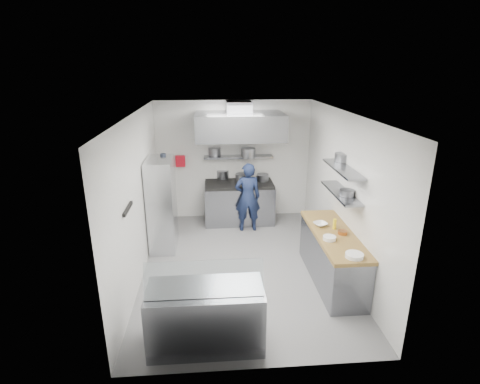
{
  "coord_description": "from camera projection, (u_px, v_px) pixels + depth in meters",
  "views": [
    {
      "loc": [
        -0.54,
        -6.13,
        3.56
      ],
      "look_at": [
        0.0,
        0.6,
        1.25
      ],
      "focal_mm": 28.0,
      "sensor_mm": 36.0,
      "label": 1
    }
  ],
  "objects": [
    {
      "name": "display_case",
      "position": [
        206.0,
        317.0,
        4.9
      ],
      "size": [
        1.5,
        0.7,
        0.85
      ],
      "primitive_type": "cube",
      "color": "gray",
      "rests_on": "floor"
    },
    {
      "name": "floor",
      "position": [
        243.0,
        266.0,
        6.98
      ],
      "size": [
        5.0,
        5.0,
        0.0
      ],
      "primitive_type": "plane",
      "color": "slate",
      "rests_on": "ground"
    },
    {
      "name": "wall_right",
      "position": [
        343.0,
        192.0,
        6.66
      ],
      "size": [
        2.8,
        5.0,
        0.02
      ],
      "primitive_type": "cube",
      "rotation": [
        1.57,
        0.0,
        -1.57
      ],
      "color": "white",
      "rests_on": "floor"
    },
    {
      "name": "stock_pot_left",
      "position": [
        223.0,
        174.0,
        8.97
      ],
      "size": [
        0.28,
        0.28,
        0.2
      ],
      "primitive_type": "cylinder",
      "color": "slate",
      "rests_on": "cooktop"
    },
    {
      "name": "stock_pot_right",
      "position": [
        262.0,
        177.0,
        8.79
      ],
      "size": [
        0.29,
        0.29,
        0.16
      ],
      "primitive_type": "cylinder",
      "color": "slate",
      "rests_on": "cooktop"
    },
    {
      "name": "chef",
      "position": [
        248.0,
        197.0,
        8.25
      ],
      "size": [
        0.58,
        0.39,
        1.56
      ],
      "primitive_type": "imported",
      "rotation": [
        0.0,
        0.0,
        3.18
      ],
      "color": "#141E3E",
      "rests_on": "floor"
    },
    {
      "name": "rack_jar",
      "position": [
        163.0,
        158.0,
        7.41
      ],
      "size": [
        0.12,
        0.12,
        0.18
      ],
      "primitive_type": "cylinder",
      "color": "black",
      "rests_on": "wire_rack"
    },
    {
      "name": "stock_pot_mid",
      "position": [
        243.0,
        179.0,
        8.54
      ],
      "size": [
        0.34,
        0.34,
        0.24
      ],
      "primitive_type": "cylinder",
      "color": "slate",
      "rests_on": "cooktop"
    },
    {
      "name": "prep_counter_top",
      "position": [
        334.0,
        234.0,
        6.24
      ],
      "size": [
        0.65,
        2.04,
        0.06
      ],
      "primitive_type": "cube",
      "color": "olive",
      "rests_on": "prep_counter_base"
    },
    {
      "name": "squeeze_bottle",
      "position": [
        335.0,
        224.0,
        6.35
      ],
      "size": [
        0.06,
        0.06,
        0.18
      ],
      "primitive_type": "cylinder",
      "color": "yellow",
      "rests_on": "prep_counter_top"
    },
    {
      "name": "shelf_pot_c",
      "position": [
        347.0,
        193.0,
        6.12
      ],
      "size": [
        0.24,
        0.24,
        0.1
      ],
      "primitive_type": "cylinder",
      "color": "slate",
      "rests_on": "wall_shelf_lower"
    },
    {
      "name": "over_range_shelf",
      "position": [
        238.0,
        157.0,
        8.7
      ],
      "size": [
        1.6,
        0.3,
        0.04
      ],
      "primitive_type": "cube",
      "color": "gray",
      "rests_on": "wall_back"
    },
    {
      "name": "extractor_hood",
      "position": [
        240.0,
        126.0,
        8.06
      ],
      "size": [
        1.9,
        1.15,
        0.55
      ],
      "primitive_type": "cube",
      "color": "gray",
      "rests_on": "wall_back"
    },
    {
      "name": "wire_rack",
      "position": [
        162.0,
        204.0,
        7.42
      ],
      "size": [
        0.5,
        0.9,
        1.85
      ],
      "primitive_type": "cube",
      "color": "silver",
      "rests_on": "floor"
    },
    {
      "name": "wall_left",
      "position": [
        138.0,
        198.0,
        6.39
      ],
      "size": [
        2.8,
        5.0,
        0.02
      ],
      "primitive_type": "cube",
      "rotation": [
        1.57,
        0.0,
        1.57
      ],
      "color": "white",
      "rests_on": "floor"
    },
    {
      "name": "gas_range",
      "position": [
        239.0,
        203.0,
        8.82
      ],
      "size": [
        1.6,
        0.8,
        0.9
      ],
      "primitive_type": "cube",
      "color": "gray",
      "rests_on": "floor"
    },
    {
      "name": "shelf_pot_b",
      "position": [
        248.0,
        153.0,
        8.51
      ],
      "size": [
        0.33,
        0.33,
        0.22
      ],
      "primitive_type": "cylinder",
      "color": "slate",
      "rests_on": "over_range_shelf"
    },
    {
      "name": "rack_bin_a",
      "position": [
        163.0,
        210.0,
        7.49
      ],
      "size": [
        0.15,
        0.19,
        0.17
      ],
      "primitive_type": "cube",
      "color": "white",
      "rests_on": "wire_rack"
    },
    {
      "name": "shelf_pot_a",
      "position": [
        215.0,
        151.0,
        8.75
      ],
      "size": [
        0.29,
        0.29,
        0.18
      ],
      "primitive_type": "cylinder",
      "color": "slate",
      "rests_on": "over_range_shelf"
    },
    {
      "name": "hood_duct",
      "position": [
        239.0,
        107.0,
        8.14
      ],
      "size": [
        0.55,
        0.55,
        0.24
      ],
      "primitive_type": "cube",
      "color": "slate",
      "rests_on": "extractor_hood"
    },
    {
      "name": "ceiling",
      "position": [
        243.0,
        114.0,
        6.07
      ],
      "size": [
        5.0,
        5.0,
        0.0
      ],
      "primitive_type": "plane",
      "rotation": [
        3.14,
        0.0,
        0.0
      ],
      "color": "silver",
      "rests_on": "wall_back"
    },
    {
      "name": "wall_front",
      "position": [
        262.0,
        269.0,
        4.17
      ],
      "size": [
        3.6,
        2.8,
        0.02
      ],
      "primitive_type": "cube",
      "rotation": [
        -1.57,
        0.0,
        0.0
      ],
      "color": "white",
      "rests_on": "floor"
    },
    {
      "name": "plate_stack_a",
      "position": [
        354.0,
        255.0,
        5.43
      ],
      "size": [
        0.26,
        0.26,
        0.06
      ],
      "primitive_type": "cylinder",
      "color": "white",
      "rests_on": "prep_counter_top"
    },
    {
      "name": "mixing_bowl",
      "position": [
        320.0,
        224.0,
        6.5
      ],
      "size": [
        0.29,
        0.29,
        0.06
      ],
      "primitive_type": "imported",
      "rotation": [
        0.0,
        0.0,
        0.35
      ],
      "color": "white",
      "rests_on": "prep_counter_top"
    },
    {
      "name": "shelf_pot_d",
      "position": [
        343.0,
        157.0,
        6.58
      ],
      "size": [
        0.29,
        0.29,
        0.14
      ],
      "primitive_type": "cylinder",
      "color": "slate",
      "rests_on": "wall_shelf_upper"
    },
    {
      "name": "red_firebox",
      "position": [
        180.0,
        161.0,
        8.72
      ],
      "size": [
        0.22,
        0.1,
        0.26
      ],
      "primitive_type": "cube",
      "color": "red",
      "rests_on": "wall_back"
    },
    {
      "name": "rack_bin_b",
      "position": [
        163.0,
        180.0,
        7.7
      ],
      "size": [
        0.14,
        0.17,
        0.15
      ],
      "primitive_type": "cube",
      "color": "yellow",
      "rests_on": "wire_rack"
    },
    {
      "name": "plate_stack_b",
      "position": [
        329.0,
        238.0,
        5.97
      ],
      "size": [
        0.21,
        0.21,
        0.06
      ],
      "primitive_type": "cylinder",
      "color": "white",
      "rests_on": "prep_counter_top"
    },
    {
      "name": "copper_pan",
      "position": [
        343.0,
        232.0,
        6.18
      ],
      "size": [
        0.16,
        0.16,
        0.06
      ],
      "primitive_type": "cylinder",
      "color": "#B96D34",
      "rests_on": "prep_counter_top"
    },
    {
      "name": "cooktop",
      "position": [
        239.0,
        184.0,
        8.66
      ],
      "size": [
        1.57,
        0.78,
        0.06
      ],
      "primitive_type": "cube",
      "color": "black",
      "rests_on": "gas_range"
    },
    {
      "name": "display_glass",
      "position": [
        204.0,
        279.0,
        4.58
      ],
      "size": [
        1.47,
        0.19,
        0.42
      ],
      "primitive_type": "cube",
      "rotation": [
        -0.38,
        0.0,
        0.0
      ],
      "color": "silver",
      "rests_on": "display_case"
    },
    {
      "name": "wall_shelf_lower",
      "position": [
        341.0,
        193.0,
        6.33
      ],
      "size": [
        0.3,
        1.3,
        0.04
      ],
      "primitive_type": "cube",
      "color": "gray",
      "rests_on": "wall_right"
    },
    {
      "name": "knife_strip",
      "position": [
        128.0,
        209.0,
        5.49
      ],
      "size": [
        0.04,
        0.55,
        0.05
      ],
      "primitive_type": "cube",
      "color": "black",
      "rests_on": "wall_left"
    },
    {
      "name": "wall_shelf_upper",
      "position": [
        343.0,
        169.0,
        6.2
      ],
      "size": [
        0.3,
        1.3,
        0.04
      ],
      "primitive_type": "cube",
      "color": "gray",
      "rests_on": "wall_right"
    },
    {
      "name": "prep_counter_base",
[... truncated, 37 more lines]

